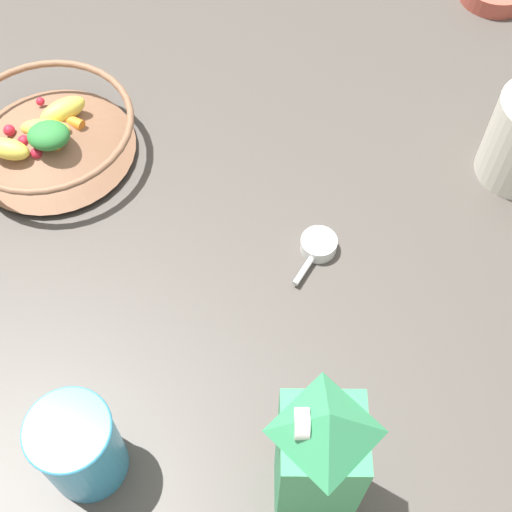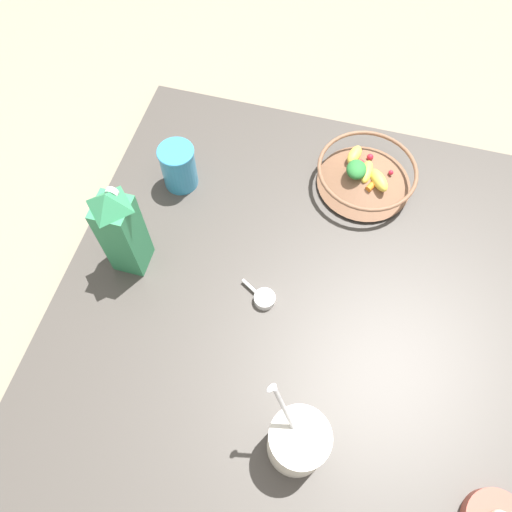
{
  "view_description": "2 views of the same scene",
  "coord_description": "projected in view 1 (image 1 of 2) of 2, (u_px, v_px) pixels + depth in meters",
  "views": [
    {
      "loc": [
        0.62,
        -0.08,
        0.83
      ],
      "look_at": [
        0.17,
        -0.08,
        0.12
      ],
      "focal_mm": 50.0,
      "sensor_mm": 36.0,
      "label": 1
    },
    {
      "loc": [
        0.01,
        0.43,
        1.08
      ],
      "look_at": [
        0.15,
        -0.08,
        0.09
      ],
      "focal_mm": 35.0,
      "sensor_mm": 36.0,
      "label": 2
    }
  ],
  "objects": [
    {
      "name": "ground_plane",
      "position": [
        313.0,
        200.0,
        1.04
      ],
      "size": [
        6.0,
        6.0,
        0.0
      ],
      "primitive_type": "plane",
      "color": "gray"
    },
    {
      "name": "measuring_scoop",
      "position": [
        320.0,
        246.0,
        0.94
      ],
      "size": [
        0.09,
        0.06,
        0.02
      ],
      "color": "white",
      "rests_on": "countertop"
    },
    {
      "name": "fruit_bowl",
      "position": [
        48.0,
        135.0,
        1.0
      ],
      "size": [
        0.25,
        0.25,
        0.08
      ],
      "color": "brown",
      "rests_on": "countertop"
    },
    {
      "name": "drinking_cup",
      "position": [
        79.0,
        447.0,
        0.74
      ],
      "size": [
        0.09,
        0.09,
        0.12
      ],
      "color": "#3893C6",
      "rests_on": "countertop"
    },
    {
      "name": "countertop",
      "position": [
        314.0,
        192.0,
        1.02
      ],
      "size": [
        1.15,
        1.15,
        0.04
      ],
      "color": "#47423D",
      "rests_on": "ground_plane"
    },
    {
      "name": "milk_carton",
      "position": [
        317.0,
        462.0,
        0.66
      ],
      "size": [
        0.07,
        0.07,
        0.26
      ],
      "color": "#338C59",
      "rests_on": "countertop"
    }
  ]
}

